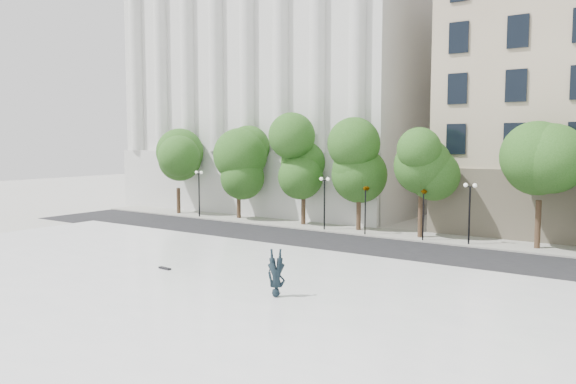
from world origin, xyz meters
The scene contains 11 objects.
ground centered at (0.00, 0.00, 0.00)m, with size 160.00×160.00×0.00m, color #B6B4AC.
plaza centered at (0.00, 3.00, 0.23)m, with size 44.00×22.00×0.45m, color white.
street centered at (0.00, 18.00, 0.01)m, with size 60.00×8.00×0.02m, color black.
far_sidewalk centered at (0.00, 24.00, 0.06)m, with size 60.00×4.00×0.12m, color #99978E.
building_west centered at (-17.00, 38.57, 12.89)m, with size 31.50×27.65×25.60m.
traffic_light_west centered at (-1.40, 22.30, 3.69)m, with size 0.94×1.74×4.19m.
traffic_light_east centered at (3.03, 22.30, 3.68)m, with size 0.79×1.72×4.18m.
person_lying centered at (3.62, 4.12, 0.72)m, with size 0.73×0.48×2.01m, color black.
skateboard centered at (-4.04, 5.04, 0.49)m, with size 0.81×0.21×0.08m, color black.
street_trees centered at (0.59, 23.66, 5.11)m, with size 48.43×5.45×8.16m.
lamp_posts centered at (0.16, 22.60, 2.96)m, with size 36.58×0.28×4.46m.
Camera 1 is at (17.02, -14.56, 6.93)m, focal length 35.00 mm.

